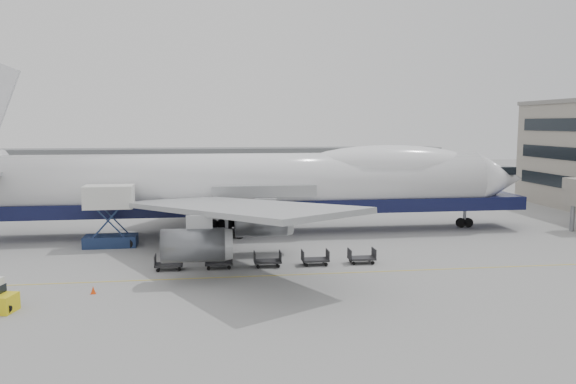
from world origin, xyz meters
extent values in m
plane|color=gray|center=(0.00, 0.00, 0.00)|extent=(260.00, 260.00, 0.00)
cube|color=gold|center=(0.00, -6.00, 0.01)|extent=(60.00, 0.15, 0.01)
cylinder|color=slate|center=(36.00, 8.00, 1.50)|extent=(0.50, 0.50, 3.00)
cube|color=slate|center=(-10.00, 70.00, 3.50)|extent=(110.00, 8.00, 7.00)
cylinder|color=white|center=(0.00, 12.00, 5.70)|extent=(52.00, 6.40, 6.40)
cube|color=#0F1237|center=(1.00, 12.00, 3.14)|extent=(60.00, 5.76, 1.50)
cone|color=white|center=(29.00, 12.00, 5.70)|extent=(6.00, 6.40, 6.40)
ellipsoid|color=white|center=(15.60, 12.00, 7.46)|extent=(20.67, 5.78, 4.56)
cube|color=#9EA0A3|center=(-3.00, -2.28, 5.10)|extent=(20.35, 26.74, 2.26)
cube|color=#9EA0A3|center=(-3.00, 26.28, 5.10)|extent=(20.35, 26.74, 2.26)
cylinder|color=#595B60|center=(-6.00, 31.00, 2.90)|extent=(4.80, 2.60, 2.60)
cylinder|color=#595B60|center=(0.00, 22.00, 2.90)|extent=(4.80, 2.60, 2.60)
cylinder|color=#595B60|center=(0.00, 2.00, 2.90)|extent=(4.80, 2.60, 2.60)
cylinder|color=#595B60|center=(-6.00, -7.00, 2.90)|extent=(4.80, 2.60, 2.60)
cylinder|color=slate|center=(25.00, 12.00, 1.25)|extent=(0.36, 0.36, 2.50)
cylinder|color=black|center=(25.00, 12.00, 0.55)|extent=(1.10, 0.45, 1.10)
cylinder|color=slate|center=(-3.00, 9.00, 1.25)|extent=(0.36, 0.36, 2.50)
cylinder|color=black|center=(-3.00, 9.00, 0.55)|extent=(1.10, 0.45, 1.10)
cylinder|color=slate|center=(-3.00, 15.00, 1.25)|extent=(0.36, 0.36, 2.50)
cylinder|color=black|center=(-3.00, 15.00, 0.55)|extent=(1.10, 0.45, 1.10)
cube|color=navy|center=(-14.54, 6.91, 0.56)|extent=(5.13, 2.51, 1.12)
cube|color=silver|center=(-14.54, 6.91, 5.00)|extent=(4.72, 2.71, 2.24)
cube|color=navy|center=(-14.54, 5.79, 2.80)|extent=(3.64, 0.17, 4.02)
cube|color=navy|center=(-14.54, 8.03, 2.80)|extent=(3.64, 0.17, 4.02)
cube|color=slate|center=(-14.54, 8.54, 5.00)|extent=(2.46, 1.25, 0.15)
cylinder|color=black|center=(-16.37, 5.89, 0.46)|extent=(0.92, 0.36, 0.92)
cylinder|color=black|center=(-16.37, 7.93, 0.46)|extent=(0.92, 0.36, 0.92)
cylinder|color=black|center=(-12.70, 5.89, 0.46)|extent=(0.92, 0.36, 0.92)
cylinder|color=black|center=(-12.70, 7.93, 0.46)|extent=(0.92, 0.36, 0.92)
cylinder|color=black|center=(-17.75, -12.84, 0.37)|extent=(0.74, 0.32, 0.74)
cylinder|color=black|center=(-17.75, -11.46, 0.37)|extent=(0.74, 0.32, 0.74)
cone|color=#F4440C|center=(-13.09, -9.03, 0.27)|extent=(0.35, 0.35, 0.55)
cube|color=#F4440C|center=(-13.09, -9.03, 0.01)|extent=(0.37, 0.37, 0.03)
cube|color=#2D2D30|center=(-8.17, -3.06, 0.45)|extent=(2.30, 1.35, 0.18)
cube|color=#2D2D30|center=(-9.27, -3.06, 0.85)|extent=(0.08, 1.35, 0.90)
cube|color=#2D2D30|center=(-7.07, -3.06, 0.85)|extent=(0.08, 1.35, 0.90)
cylinder|color=black|center=(-9.02, -3.61, 0.15)|extent=(0.30, 0.12, 0.30)
cylinder|color=black|center=(-9.02, -2.51, 0.15)|extent=(0.30, 0.12, 0.30)
cylinder|color=black|center=(-7.32, -3.61, 0.15)|extent=(0.30, 0.12, 0.30)
cylinder|color=black|center=(-7.32, -2.51, 0.15)|extent=(0.30, 0.12, 0.30)
cube|color=#2D2D30|center=(-4.02, -3.06, 0.45)|extent=(2.30, 1.35, 0.18)
cube|color=#2D2D30|center=(-5.12, -3.06, 0.85)|extent=(0.08, 1.35, 0.90)
cube|color=#2D2D30|center=(-2.92, -3.06, 0.85)|extent=(0.08, 1.35, 0.90)
cylinder|color=black|center=(-4.87, -3.61, 0.15)|extent=(0.30, 0.12, 0.30)
cylinder|color=black|center=(-4.87, -2.51, 0.15)|extent=(0.30, 0.12, 0.30)
cylinder|color=black|center=(-3.17, -3.61, 0.15)|extent=(0.30, 0.12, 0.30)
cylinder|color=black|center=(-3.17, -2.51, 0.15)|extent=(0.30, 0.12, 0.30)
cube|color=#2D2D30|center=(0.12, -3.06, 0.45)|extent=(2.30, 1.35, 0.18)
cube|color=#2D2D30|center=(-0.98, -3.06, 0.85)|extent=(0.08, 1.35, 0.90)
cube|color=#2D2D30|center=(1.22, -3.06, 0.85)|extent=(0.08, 1.35, 0.90)
cylinder|color=black|center=(-0.73, -3.61, 0.15)|extent=(0.30, 0.12, 0.30)
cylinder|color=black|center=(-0.73, -2.51, 0.15)|extent=(0.30, 0.12, 0.30)
cylinder|color=black|center=(0.97, -3.61, 0.15)|extent=(0.30, 0.12, 0.30)
cylinder|color=black|center=(0.97, -2.51, 0.15)|extent=(0.30, 0.12, 0.30)
cube|color=#2D2D30|center=(4.26, -3.06, 0.45)|extent=(2.30, 1.35, 0.18)
cube|color=#2D2D30|center=(3.16, -3.06, 0.85)|extent=(0.08, 1.35, 0.90)
cube|color=#2D2D30|center=(5.36, -3.06, 0.85)|extent=(0.08, 1.35, 0.90)
cylinder|color=black|center=(3.41, -3.61, 0.15)|extent=(0.30, 0.12, 0.30)
cylinder|color=black|center=(3.41, -2.51, 0.15)|extent=(0.30, 0.12, 0.30)
cylinder|color=black|center=(5.11, -3.61, 0.15)|extent=(0.30, 0.12, 0.30)
cylinder|color=black|center=(5.11, -2.51, 0.15)|extent=(0.30, 0.12, 0.30)
cube|color=#2D2D30|center=(8.41, -3.06, 0.45)|extent=(2.30, 1.35, 0.18)
cube|color=#2D2D30|center=(7.31, -3.06, 0.85)|extent=(0.08, 1.35, 0.90)
cube|color=#2D2D30|center=(9.51, -3.06, 0.85)|extent=(0.08, 1.35, 0.90)
cylinder|color=black|center=(7.56, -3.61, 0.15)|extent=(0.30, 0.12, 0.30)
cylinder|color=black|center=(7.56, -2.51, 0.15)|extent=(0.30, 0.12, 0.30)
cylinder|color=black|center=(9.26, -3.61, 0.15)|extent=(0.30, 0.12, 0.30)
cylinder|color=black|center=(9.26, -2.51, 0.15)|extent=(0.30, 0.12, 0.30)
camera|label=1|loc=(-4.57, -49.72, 12.17)|focal=35.00mm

